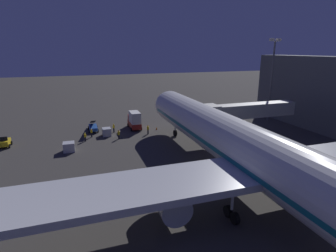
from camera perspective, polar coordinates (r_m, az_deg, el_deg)
The scene contains 16 objects.
ground_plane at distance 40.31m, azimuth 9.48°, elevation -8.67°, with size 320.00×320.00×0.00m, color #383533.
airliner_at_gate at distance 28.75m, azimuth 21.78°, elevation -8.13°, with size 51.82×71.35×17.86m.
jet_bridge at distance 52.20m, azimuth 14.88°, elevation 2.98°, with size 19.46×3.40×7.04m.
apron_floodlight_mast at distance 68.78m, azimuth 20.80°, elevation 9.97°, with size 2.90×0.50×18.87m.
ops_van at distance 59.20m, azimuth -7.01°, elevation 1.24°, with size 2.36×5.42×3.75m.
baggage_tug_lead at distance 55.79m, azimuth -30.84°, elevation -2.97°, with size 1.86×2.70×1.95m.
belt_loader at distance 59.38m, azimuth -15.33°, elevation -0.20°, with size 1.96×7.02×3.03m.
baggage_container_near_belt at distance 55.52m, azimuth -12.65°, elevation -1.19°, with size 1.62×1.89×1.52m, color #B7BABF.
baggage_container_mid_row at distance 48.71m, azimuth -19.91°, elevation -4.12°, with size 1.84×1.79×1.56m, color #B7BABF.
ground_crew_near_nose_gear at distance 53.01m, azimuth -16.86°, elevation -2.12°, with size 0.40×0.40×1.66m.
ground_crew_by_belt_loader at distance 52.88m, azimuth -10.23°, elevation -1.65°, with size 0.40×0.40×1.78m.
ground_crew_marshaller_fwd at distance 55.17m, azimuth -15.65°, elevation -1.27°, with size 0.40×0.40×1.76m.
ground_crew_under_port_wing at distance 55.22m, azimuth -4.20°, elevation -0.66°, with size 0.40×0.40×1.84m.
ground_crew_by_tug at distance 57.31m, azimuth -11.23°, elevation -0.34°, with size 0.40×0.40×1.81m.
traffic_cone_nose_port at distance 59.71m, azimuth 1.67°, elevation -0.11°, with size 0.36×0.36×0.55m, color orange.
traffic_cone_nose_starboard at distance 58.39m, azimuth -2.39°, elevation -0.49°, with size 0.36×0.36×0.55m, color orange.
Camera 1 is at (17.79, 32.24, 16.40)m, focal length 29.29 mm.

